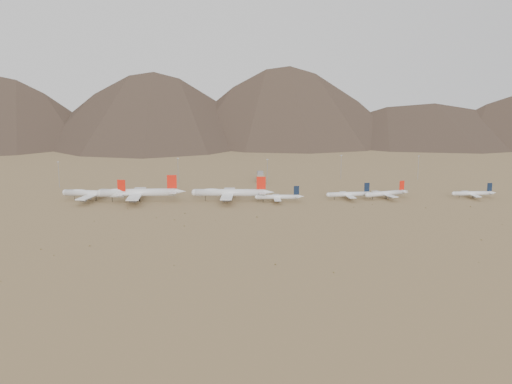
{
  "coord_description": "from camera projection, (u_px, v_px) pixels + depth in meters",
  "views": [
    {
      "loc": [
        -31.21,
        -458.84,
        100.3
      ],
      "look_at": [
        16.85,
        30.0,
        7.25
      ],
      "focal_mm": 40.0,
      "sensor_mm": 36.0,
      "label": 1
    }
  ],
  "objects": [
    {
      "name": "desert_scrub",
      "position": [
        262.0,
        235.0,
        384.56
      ],
      "size": [
        443.44,
        182.62,
        0.82
      ],
      "color": "olive",
      "rests_on": "ground"
    },
    {
      "name": "mast_far_east",
      "position": [
        418.0,
        166.0,
        607.53
      ],
      "size": [
        2.0,
        0.6,
        25.7
      ],
      "color": "gray",
      "rests_on": "ground"
    },
    {
      "name": "control_tower",
      "position": [
        260.0,
        178.0,
        589.56
      ],
      "size": [
        8.0,
        8.0,
        12.0
      ],
      "color": "gray",
      "rests_on": "ground"
    },
    {
      "name": "mast_far_west",
      "position": [
        59.0,
        173.0,
        560.57
      ],
      "size": [
        2.0,
        0.6,
        25.7
      ],
      "color": "gray",
      "rests_on": "ground"
    },
    {
      "name": "ground",
      "position": [
        239.0,
        208.0,
        470.33
      ],
      "size": [
        3000.0,
        3000.0,
        0.0
      ],
      "primitive_type": "plane",
      "color": "#A08353",
      "rests_on": "ground"
    },
    {
      "name": "mast_centre",
      "position": [
        267.0,
        170.0,
        579.75
      ],
      "size": [
        2.0,
        0.6,
        25.7
      ],
      "color": "gray",
      "rests_on": "ground"
    },
    {
      "name": "mast_west",
      "position": [
        178.0,
        169.0,
        587.91
      ],
      "size": [
        2.0,
        0.6,
        25.7
      ],
      "color": "gray",
      "rests_on": "ground"
    },
    {
      "name": "narrowbody_b",
      "position": [
        350.0,
        194.0,
        503.73
      ],
      "size": [
        43.91,
        31.51,
        14.48
      ],
      "rotation": [
        0.0,
        0.0,
        0.05
      ],
      "color": "silver",
      "rests_on": "ground"
    },
    {
      "name": "narrowbody_d",
      "position": [
        473.0,
        193.0,
        509.37
      ],
      "size": [
        41.06,
        29.33,
        13.55
      ],
      "rotation": [
        0.0,
        0.0,
        -0.02
      ],
      "color": "silver",
      "rests_on": "ground"
    },
    {
      "name": "narrowbody_c",
      "position": [
        386.0,
        193.0,
        506.69
      ],
      "size": [
        44.4,
        32.99,
        15.13
      ],
      "rotation": [
        0.0,
        0.0,
        0.3
      ],
      "color": "silver",
      "rests_on": "ground"
    },
    {
      "name": "widebody_centre",
      "position": [
        138.0,
        192.0,
        494.73
      ],
      "size": [
        76.78,
        58.79,
        22.8
      ],
      "rotation": [
        0.0,
        0.0,
        -0.02
      ],
      "color": "silver",
      "rests_on": "ground"
    },
    {
      "name": "widebody_west",
      "position": [
        95.0,
        193.0,
        496.19
      ],
      "size": [
        64.02,
        50.68,
        19.54
      ],
      "rotation": [
        0.0,
        0.0,
        -0.28
      ],
      "color": "silver",
      "rests_on": "ground"
    },
    {
      "name": "widebody_east",
      "position": [
        230.0,
        192.0,
        496.84
      ],
      "size": [
        72.23,
        55.99,
        21.5
      ],
      "rotation": [
        0.0,
        0.0,
        -0.11
      ],
      "color": "silver",
      "rests_on": "ground"
    },
    {
      "name": "mast_east",
      "position": [
        341.0,
        166.0,
        612.36
      ],
      "size": [
        2.0,
        0.6,
        25.7
      ],
      "color": "gray",
      "rests_on": "ground"
    },
    {
      "name": "mountain_ridge",
      "position": [
        212.0,
        62.0,
        1322.44
      ],
      "size": [
        4400.0,
        1000.0,
        300.0
      ],
      "color": "#49382C",
      "rests_on": "ground"
    },
    {
      "name": "narrowbody_a",
      "position": [
        279.0,
        197.0,
        492.05
      ],
      "size": [
        42.76,
        30.74,
        14.1
      ],
      "rotation": [
        0.0,
        0.0,
        -0.06
      ],
      "color": "silver",
      "rests_on": "ground"
    }
  ]
}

